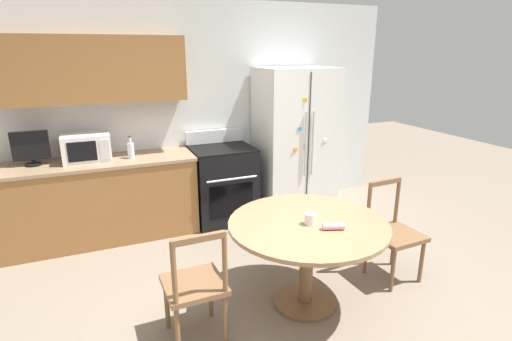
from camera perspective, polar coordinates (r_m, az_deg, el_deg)
The scene contains 13 objects.
ground_plane at distance 3.20m, azimuth 5.25°, elevation -22.83°, with size 14.00×14.00×0.00m, color gray.
back_wall at distance 4.86m, azimuth -12.22°, elevation 9.49°, with size 5.20×0.44×2.60m.
kitchen_counter at distance 4.72m, azimuth -21.29°, elevation -3.95°, with size 2.06×0.64×0.90m.
refrigerator at distance 5.11m, azimuth 5.53°, elevation 4.16°, with size 0.92×0.72×1.83m.
oven_range at distance 4.89m, azimuth -4.78°, elevation -1.84°, with size 0.72×0.68×1.08m.
microwave at distance 4.58m, azimuth -23.05°, elevation 3.04°, with size 0.48×0.35×0.29m.
countertop_tv at distance 4.64m, azimuth -29.49°, elevation 2.90°, with size 0.35×0.16×0.36m.
counter_bottle at distance 4.54m, azimuth -17.46°, elevation 2.82°, with size 0.07×0.07×0.25m.
dining_table at distance 3.25m, azimuth 7.37°, elevation -9.47°, with size 1.26×1.26×0.74m.
dining_chair_right at distance 3.88m, azimuth 19.02°, elevation -8.47°, with size 0.44×0.44×0.90m.
dining_chair_left at distance 2.97m, azimuth -8.70°, elevation -16.02°, with size 0.43×0.43×0.90m.
candle_glass at distance 3.14m, azimuth 7.71°, elevation -6.97°, with size 0.08×0.08×0.09m.
folded_napkin at distance 3.09m, azimuth 10.98°, elevation -7.85°, with size 0.17×0.11×0.05m.
Camera 1 is at (-1.19, -2.15, 2.05)m, focal length 28.00 mm.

